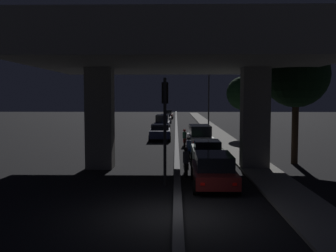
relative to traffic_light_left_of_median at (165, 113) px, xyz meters
The scene contains 19 objects.
ground_plane 5.70m from the traffic_light_left_of_median, 83.02° to the right, with size 200.00×200.00×0.00m, color black.
median_divider 30.60m from the traffic_light_left_of_median, 88.95° to the left, with size 0.32×126.00×0.26m, color #4C4C51.
sidewalk_right 24.21m from the traffic_light_left_of_median, 77.60° to the left, with size 2.09×126.00×0.12m, color gray.
elevated_overpass 5.58m from the traffic_light_left_of_median, 82.99° to the left, with size 15.68×13.28×8.57m.
traffic_light_left_of_median is the anchor object (origin of this frame).
street_lamp 30.32m from the traffic_light_left_of_median, 82.00° to the left, with size 1.88×0.32×7.60m.
car_dark_red_lead 3.38m from the traffic_light_left_of_median, ahead, with size 1.98×4.55×1.50m.
car_dark_green_second 6.68m from the traffic_light_left_of_median, 67.56° to the left, with size 1.86×4.31×1.50m.
car_white_third 14.71m from the traffic_light_left_of_median, 80.27° to the left, with size 2.08×4.74×1.80m.
car_dark_blue_lead_oncoming 19.77m from the traffic_light_left_of_median, 92.94° to the left, with size 2.10×4.51×1.50m.
car_dark_blue_second_oncoming 31.62m from the traffic_light_left_of_median, 92.16° to the left, with size 1.96×4.81×1.91m.
car_white_third_oncoming 45.67m from the traffic_light_left_of_median, 91.45° to the left, with size 1.93×4.53×1.42m.
car_dark_red_fourth_oncoming 57.10m from the traffic_light_left_of_median, 90.99° to the left, with size 2.05×4.45×1.75m.
motorcycle_black_filtering_near 3.95m from the traffic_light_left_of_median, 69.04° to the left, with size 0.33×1.90×1.46m.
motorcycle_blue_filtering_mid 9.18m from the traffic_light_left_of_median, 80.95° to the left, with size 0.32×1.84×1.41m.
motorcycle_red_filtering_far 15.20m from the traffic_light_left_of_median, 85.33° to the left, with size 0.33×1.76×1.44m.
pedestrian_on_sidewalk 7.88m from the traffic_light_left_of_median, 52.67° to the left, with size 0.37×0.37×1.73m.
roadside_tree_kerbside_near 10.17m from the traffic_light_left_of_median, 39.00° to the left, with size 3.98×3.98×7.42m.
roadside_tree_kerbside_mid 23.25m from the traffic_light_left_of_median, 71.79° to the left, with size 3.36×3.36×6.17m.
Camera 1 is at (-0.07, -13.09, 4.02)m, focal length 42.00 mm.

